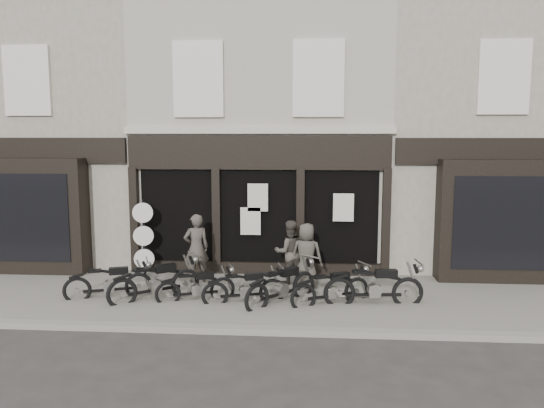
# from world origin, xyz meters

# --- Properties ---
(ground_plane) EXTENTS (90.00, 90.00, 0.00)m
(ground_plane) POSITION_xyz_m (0.00, 0.00, 0.00)
(ground_plane) COLOR #2D2B28
(ground_plane) RESTS_ON ground
(pavement) EXTENTS (30.00, 4.20, 0.12)m
(pavement) POSITION_xyz_m (0.00, 0.90, 0.06)
(pavement) COLOR slate
(pavement) RESTS_ON ground_plane
(kerb) EXTENTS (30.00, 0.25, 0.13)m
(kerb) POSITION_xyz_m (0.00, -1.25, 0.07)
(kerb) COLOR gray
(kerb) RESTS_ON ground_plane
(central_building) EXTENTS (7.30, 6.22, 8.34)m
(central_building) POSITION_xyz_m (0.00, 5.95, 4.08)
(central_building) COLOR #A59D8D
(central_building) RESTS_ON ground
(neighbour_left) EXTENTS (5.60, 6.73, 8.34)m
(neighbour_left) POSITION_xyz_m (-6.35, 5.90, 4.04)
(neighbour_left) COLOR #9E9785
(neighbour_left) RESTS_ON ground
(neighbour_right) EXTENTS (5.60, 6.73, 8.34)m
(neighbour_right) POSITION_xyz_m (6.35, 5.90, 4.04)
(neighbour_right) COLOR #9E9785
(neighbour_right) RESTS_ON ground
(motorcycle_0) EXTENTS (1.96, 0.97, 0.98)m
(motorcycle_0) POSITION_xyz_m (-3.32, 0.56, 0.39)
(motorcycle_0) COLOR black
(motorcycle_0) RESTS_ON ground
(motorcycle_1) EXTENTS (1.95, 1.57, 1.08)m
(motorcycle_1) POSITION_xyz_m (-2.19, 0.52, 0.43)
(motorcycle_1) COLOR black
(motorcycle_1) RESTS_ON ground
(motorcycle_2) EXTENTS (1.78, 0.91, 0.90)m
(motorcycle_2) POSITION_xyz_m (-1.22, 0.51, 0.36)
(motorcycle_2) COLOR black
(motorcycle_2) RESTS_ON ground
(motorcycle_3) EXTENTS (1.90, 0.82, 0.93)m
(motorcycle_3) POSITION_xyz_m (-0.07, 0.43, 0.37)
(motorcycle_3) COLOR black
(motorcycle_3) RESTS_ON ground
(motorcycle_4) EXTENTS (1.67, 1.78, 1.05)m
(motorcycle_4) POSITION_xyz_m (0.78, 0.48, 0.42)
(motorcycle_4) COLOR black
(motorcycle_4) RESTS_ON ground
(motorcycle_5) EXTENTS (1.86, 1.16, 0.97)m
(motorcycle_5) POSITION_xyz_m (1.91, 0.47, 0.39)
(motorcycle_5) COLOR black
(motorcycle_5) RESTS_ON ground
(motorcycle_6) EXTENTS (2.29, 0.62, 1.09)m
(motorcycle_6) POSITION_xyz_m (2.89, 0.49, 0.43)
(motorcycle_6) COLOR black
(motorcycle_6) RESTS_ON ground
(man_left) EXTENTS (0.76, 0.64, 1.79)m
(man_left) POSITION_xyz_m (-1.53, 1.97, 1.01)
(man_left) COLOR #443D37
(man_left) RESTS_ON pavement
(man_centre) EXTENTS (0.92, 0.78, 1.64)m
(man_centre) POSITION_xyz_m (0.90, 2.03, 0.94)
(man_centre) COLOR #443E37
(man_centre) RESTS_ON pavement
(man_right) EXTENTS (0.88, 0.67, 1.63)m
(man_right) POSITION_xyz_m (1.33, 1.71, 0.93)
(man_right) COLOR #423D37
(man_right) RESTS_ON pavement
(advert_sign_post) EXTENTS (0.53, 0.35, 2.21)m
(advert_sign_post) POSITION_xyz_m (-3.03, 2.33, 1.08)
(advert_sign_post) COLOR black
(advert_sign_post) RESTS_ON ground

